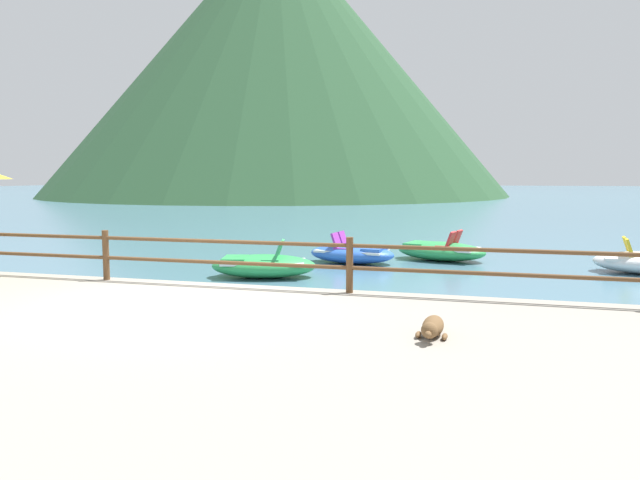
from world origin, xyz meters
TOP-DOWN VIEW (x-y plane):
  - ground_plane at (0.00, 40.00)m, footprint 200.00×200.00m
  - promenade_dock at (0.00, -2.20)m, footprint 28.00×8.00m
  - dock_railing at (-0.00, 1.55)m, footprint 23.92×0.12m
  - dog_resting at (3.99, -0.92)m, footprint 0.40×1.08m
  - pedal_boat_1 at (1.10, 7.59)m, footprint 2.51×1.54m
  - pedal_boat_2 at (3.38, 8.81)m, footprint 2.81×1.99m
  - pedal_boat_3 at (-0.42, 4.79)m, footprint 2.69×1.84m
  - cliff_headland at (-18.63, 62.57)m, footprint 54.75×54.75m

SIDE VIEW (x-z plane):
  - ground_plane at x=0.00m, z-range 0.00..0.00m
  - promenade_dock at x=0.00m, z-range 0.00..0.40m
  - pedal_boat_1 at x=1.10m, z-range -0.15..0.69m
  - pedal_boat_2 at x=3.38m, z-range -0.15..0.71m
  - pedal_boat_3 at x=-0.42m, z-range -0.15..0.72m
  - dog_resting at x=3.99m, z-range 0.39..0.65m
  - dock_railing at x=0.00m, z-range 0.51..1.46m
  - cliff_headland at x=-18.63m, z-range -1.00..31.69m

